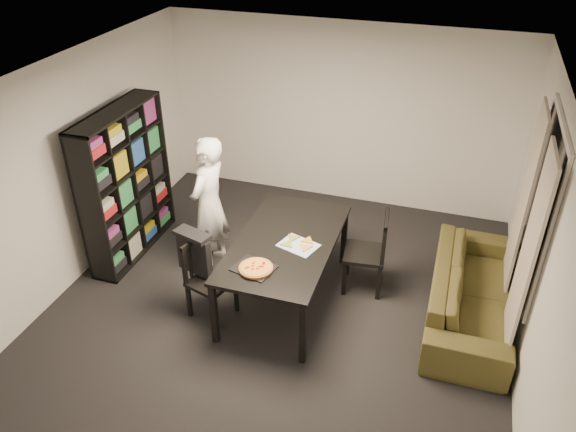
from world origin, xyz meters
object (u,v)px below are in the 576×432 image
(dining_table, at_px, (285,246))
(person, at_px, (209,204))
(pepperoni_pizza, at_px, (256,268))
(bookshelf, at_px, (126,184))
(chair_left, at_px, (205,272))
(sofa, at_px, (471,292))
(chair_right, at_px, (373,248))
(baking_tray, at_px, (254,268))

(dining_table, height_order, person, person)
(dining_table, distance_m, pepperoni_pizza, 0.61)
(person, bearing_deg, dining_table, 76.41)
(dining_table, bearing_deg, pepperoni_pizza, -101.45)
(bookshelf, bearing_deg, pepperoni_pizza, -24.55)
(chair_left, distance_m, sofa, 2.90)
(bookshelf, height_order, sofa, bookshelf)
(chair_right, relative_size, pepperoni_pizza, 2.84)
(pepperoni_pizza, bearing_deg, chair_right, 46.64)
(baking_tray, bearing_deg, sofa, 22.74)
(chair_right, bearing_deg, baking_tray, -50.86)
(chair_left, bearing_deg, person, 36.57)
(chair_right, relative_size, person, 0.58)
(person, distance_m, sofa, 3.13)
(dining_table, distance_m, chair_left, 0.92)
(dining_table, distance_m, baking_tray, 0.59)
(chair_right, bearing_deg, pepperoni_pizza, -49.56)
(bookshelf, bearing_deg, person, 0.72)
(sofa, bearing_deg, chair_right, 82.36)
(bookshelf, xyz_separation_m, sofa, (4.19, -0.01, -0.63))
(person, bearing_deg, baking_tray, 49.87)
(bookshelf, height_order, baking_tray, bookshelf)
(pepperoni_pizza, bearing_deg, person, 134.97)
(chair_right, xyz_separation_m, baking_tray, (-1.05, -1.06, 0.23))
(dining_table, bearing_deg, sofa, 9.54)
(chair_left, relative_size, chair_right, 0.93)
(chair_left, distance_m, pepperoni_pizza, 0.72)
(person, height_order, sofa, person)
(bookshelf, distance_m, sofa, 4.24)
(bookshelf, height_order, pepperoni_pizza, bookshelf)
(chair_right, relative_size, sofa, 0.46)
(bookshelf, xyz_separation_m, person, (1.10, 0.01, -0.10))
(chair_left, xyz_separation_m, pepperoni_pizza, (0.64, -0.11, 0.29))
(bookshelf, distance_m, chair_right, 3.09)
(dining_table, bearing_deg, bookshelf, 170.81)
(dining_table, relative_size, person, 1.11)
(sofa, bearing_deg, bookshelf, 89.84)
(dining_table, xyz_separation_m, sofa, (2.02, 0.34, -0.40))
(dining_table, relative_size, baking_tray, 4.73)
(person, bearing_deg, bookshelf, -84.02)
(chair_right, height_order, person, person)
(pepperoni_pizza, bearing_deg, sofa, 23.43)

